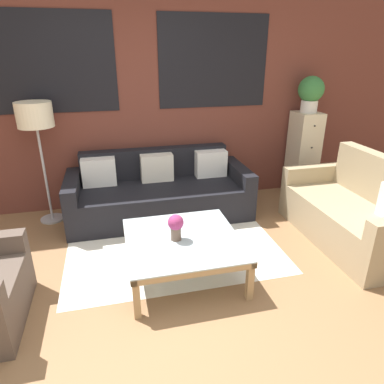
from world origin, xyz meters
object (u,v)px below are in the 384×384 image
(drawer_cabinet, at_px, (303,154))
(flower_vase, at_px, (176,225))
(settee_vintage, at_px, (355,214))
(coffee_table, at_px, (183,243))
(floor_lamp, at_px, (35,120))
(potted_plant, at_px, (311,92))
(couch_dark, at_px, (160,193))

(drawer_cabinet, bearing_deg, flower_vase, -144.10)
(settee_vintage, xyz_separation_m, coffee_table, (-1.93, -0.18, 0.02))
(settee_vintage, distance_m, floor_lamp, 3.62)
(floor_lamp, bearing_deg, potted_plant, 1.09)
(couch_dark, height_order, drawer_cabinet, drawer_cabinet)
(flower_vase, bearing_deg, settee_vintage, 5.42)
(couch_dark, relative_size, floor_lamp, 1.54)
(potted_plant, height_order, flower_vase, potted_plant)
(coffee_table, xyz_separation_m, floor_lamp, (-1.33, 1.47, 0.89))
(settee_vintage, xyz_separation_m, drawer_cabinet, (0.14, 1.35, 0.27))
(floor_lamp, relative_size, flower_vase, 5.92)
(couch_dark, relative_size, flower_vase, 9.14)
(potted_plant, xyz_separation_m, flower_vase, (-2.13, -1.54, -0.91))
(drawer_cabinet, bearing_deg, potted_plant, 90.00)
(drawer_cabinet, height_order, flower_vase, drawer_cabinet)
(couch_dark, bearing_deg, floor_lamp, 173.43)
(coffee_table, relative_size, floor_lamp, 0.71)
(potted_plant, bearing_deg, flower_vase, -144.10)
(settee_vintage, bearing_deg, couch_dark, 149.71)
(floor_lamp, height_order, flower_vase, floor_lamp)
(coffee_table, bearing_deg, potted_plant, 36.62)
(couch_dark, height_order, flower_vase, couch_dark)
(settee_vintage, xyz_separation_m, potted_plant, (0.14, 1.35, 1.12))
(drawer_cabinet, distance_m, potted_plant, 0.85)
(coffee_table, distance_m, drawer_cabinet, 2.59)
(flower_vase, bearing_deg, coffee_table, 4.00)
(coffee_table, bearing_deg, floor_lamp, 132.14)
(settee_vintage, bearing_deg, coffee_table, -174.54)
(coffee_table, height_order, drawer_cabinet, drawer_cabinet)
(floor_lamp, height_order, drawer_cabinet, floor_lamp)
(flower_vase, bearing_deg, drawer_cabinet, 35.90)
(couch_dark, relative_size, coffee_table, 2.19)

